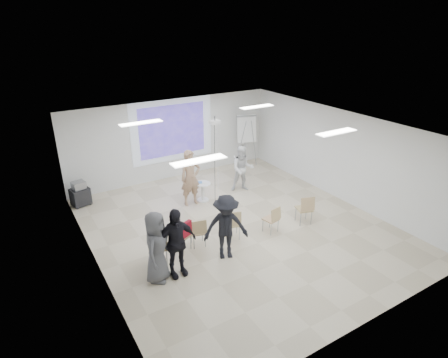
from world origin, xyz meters
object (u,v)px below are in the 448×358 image
flipchart_easel (247,129)px  av_cart (80,194)px  chair_right_far (305,207)px  player_left (190,174)px  audience_outer (156,243)px  audience_mid (226,223)px  chair_far_left (158,245)px  audience_left (175,238)px  chair_right_inner (273,218)px  chair_center (233,222)px  chair_left_inner (199,230)px  laptop (198,230)px  player_right (243,166)px  chair_left_mid (184,234)px  pedestal_table (203,191)px

flipchart_easel → av_cart: flipchart_easel is taller
chair_right_far → av_cart: size_ratio=1.10×
player_left → audience_outer: size_ratio=1.07×
audience_mid → chair_right_far: bearing=24.7°
player_left → chair_far_left: bearing=-126.5°
chair_far_left → flipchart_easel: flipchart_easel is taller
audience_left → audience_outer: (-0.45, 0.08, -0.03)m
chair_right_inner → chair_center: bearing=152.7°
chair_right_far → av_cart: (-5.44, 4.72, -0.16)m
chair_left_inner → audience_outer: 1.69m
laptop → player_right: bearing=-129.3°
chair_left_mid → chair_right_far: bearing=-32.9°
audience_left → chair_left_inner: bearing=38.0°
laptop → audience_outer: (-1.47, -0.80, 0.54)m
player_left → player_right: 2.03m
flipchart_easel → audience_left: bearing=-120.3°
chair_right_inner → player_right: bearing=61.1°
chair_center → audience_mid: size_ratio=0.45×
pedestal_table → player_right: 1.68m
audience_left → av_cart: (-1.18, 4.94, -0.62)m
chair_right_far → av_cart: 7.20m
chair_left_mid → audience_outer: bearing=-168.4°
player_right → chair_left_inner: bearing=-116.8°
pedestal_table → chair_center: (-0.41, -2.52, 0.15)m
player_right → chair_far_left: size_ratio=1.83×
player_left → chair_far_left: size_ratio=2.12×
chair_left_mid → audience_mid: size_ratio=0.42×
audience_mid → av_cart: 5.59m
chair_left_mid → pedestal_table: bearing=28.6°
chair_left_inner → flipchart_easel: size_ratio=0.39×
chair_left_mid → av_cart: (-1.77, 4.13, -0.11)m
chair_far_left → av_cart: (-0.96, 4.38, -0.20)m
chair_right_far → chair_center: bearing=-173.2°
player_left → audience_outer: player_left is taller
pedestal_table → chair_far_left: bearing=-135.2°
chair_right_far → av_cart: bearing=156.2°
chair_right_far → chair_right_inner: bearing=-168.1°
chair_right_inner → pedestal_table: bearing=92.5°
chair_far_left → audience_outer: bearing=-93.8°
chair_right_inner → chair_left_mid: bearing=157.3°
chair_left_inner → laptop: bearing=92.8°
chair_left_mid → audience_left: 1.12m
pedestal_table → chair_far_left: chair_far_left is taller
chair_left_mid → audience_outer: audience_outer is taller
chair_left_mid → chair_left_inner: 0.42m
chair_right_inner → audience_mid: (-1.75, -0.31, 0.51)m
chair_far_left → chair_center: 2.22m
audience_left → audience_mid: size_ratio=1.02×
player_right → chair_left_inner: (-2.99, -2.38, -0.42)m
pedestal_table → chair_right_inner: bearing=-75.5°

